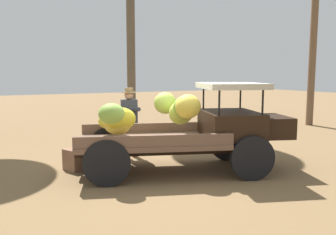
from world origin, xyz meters
The scene contains 5 objects.
ground_plane centered at (0.00, 0.00, 0.00)m, with size 60.00×60.00×0.00m, color brown.
truck centered at (0.20, -0.07, 0.94)m, with size 4.66×2.92×1.88m.
farmer centered at (-0.50, 1.72, 0.98)m, with size 0.54×0.50×1.73m.
wooden_crate centered at (-1.89, 1.24, 0.23)m, with size 0.55×0.42×0.45m, color #8C6046.
loose_banana_bunch centered at (-1.04, 2.94, 0.17)m, with size 0.59×0.43×0.34m, color gold.
Camera 1 is at (-3.60, -6.32, 2.08)m, focal length 37.35 mm.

